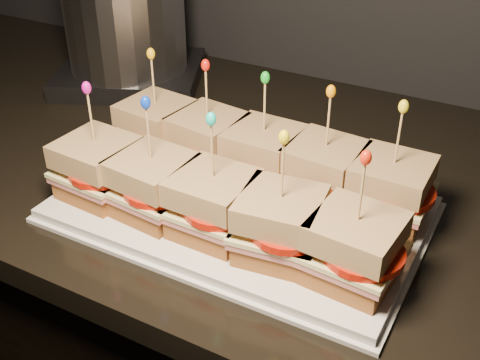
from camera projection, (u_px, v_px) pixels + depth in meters
The scene contains 75 objects.
cabinet at pixel (197, 346), 1.24m from camera, with size 2.25×0.68×0.88m, color black.
granite_slab at pixel (187, 151), 0.99m from camera, with size 2.29×0.72×0.04m, color black.
platter at pixel (240, 209), 0.80m from camera, with size 0.47×0.29×0.02m, color silver.
platter_rim at pixel (240, 213), 0.80m from camera, with size 0.48×0.30×0.01m, color silver.
sandwich_0_bread_bot at pixel (158, 143), 0.91m from camera, with size 0.09×0.09×0.02m, color brown.
sandwich_0_ham at pixel (157, 133), 0.90m from camera, with size 0.10×0.09×0.01m, color #BE6364.
sandwich_0_cheese at pixel (157, 129), 0.90m from camera, with size 0.10×0.10×0.01m, color beige.
sandwich_0_tomato at pixel (161, 128), 0.89m from camera, with size 0.09×0.09×0.01m, color red.
sandwich_0_bread_top at pixel (156, 113), 0.88m from camera, with size 0.09×0.09×0.03m, color brown.
sandwich_0_pick at pixel (153, 84), 0.86m from camera, with size 0.00×0.00×0.09m, color tan.
sandwich_0_frill at pixel (151, 54), 0.84m from camera, with size 0.01×0.01×0.02m, color #F5B20B.
sandwich_1_bread_bot at pixel (208, 157), 0.88m from camera, with size 0.09×0.09×0.02m, color brown.
sandwich_1_ham at pixel (208, 147), 0.87m from camera, with size 0.10×0.09×0.01m, color #BE6364.
sandwich_1_cheese at pixel (208, 143), 0.86m from camera, with size 0.10×0.10×0.01m, color beige.
sandwich_1_tomato at pixel (213, 142), 0.85m from camera, with size 0.09×0.09×0.01m, color red.
sandwich_1_bread_top at pixel (207, 126), 0.85m from camera, with size 0.09×0.09×0.03m, color brown.
sandwich_1_pick at pixel (206, 96), 0.82m from camera, with size 0.00×0.00×0.09m, color tan.
sandwich_1_frill at pixel (205, 65), 0.80m from camera, with size 0.01×0.01×0.02m, color red.
sandwich_2_bread_bot at pixel (263, 172), 0.84m from camera, with size 0.09×0.09×0.02m, color brown.
sandwich_2_ham at pixel (263, 162), 0.83m from camera, with size 0.10×0.09×0.01m, color #BE6364.
sandwich_2_cheese at pixel (263, 158), 0.83m from camera, with size 0.10×0.10×0.01m, color beige.
sandwich_2_tomato at pixel (269, 157), 0.81m from camera, with size 0.09×0.09×0.01m, color red.
sandwich_2_bread_top at pixel (264, 140), 0.81m from camera, with size 0.09×0.09×0.03m, color brown.
sandwich_2_pick at pixel (264, 110), 0.79m from camera, with size 0.00×0.00×0.09m, color tan.
sandwich_2_frill at pixel (265, 78), 0.76m from camera, with size 0.01×0.01×0.02m, color green.
sandwich_3_bread_bot at pixel (322, 189), 0.80m from camera, with size 0.09×0.09×0.02m, color brown.
sandwich_3_ham at pixel (323, 179), 0.79m from camera, with size 0.10×0.09×0.01m, color #BE6364.
sandwich_3_cheese at pixel (324, 174), 0.79m from camera, with size 0.10×0.10×0.01m, color beige.
sandwich_3_tomato at pixel (331, 174), 0.78m from camera, with size 0.09×0.09×0.01m, color red.
sandwich_3_bread_top at pixel (325, 156), 0.78m from camera, with size 0.09×0.09×0.03m, color brown.
sandwich_3_pick at pixel (328, 125), 0.75m from camera, with size 0.00×0.00×0.09m, color tan.
sandwich_3_frill at pixel (331, 91), 0.73m from camera, with size 0.01×0.01×0.02m, color orange.
sandwich_4_bread_bot at pixel (387, 207), 0.77m from camera, with size 0.09×0.09×0.02m, color brown.
sandwich_4_ham at pixel (389, 197), 0.76m from camera, with size 0.10×0.09×0.01m, color #BE6364.
sandwich_4_cheese at pixel (390, 192), 0.75m from camera, with size 0.10×0.10×0.01m, color beige.
sandwich_4_tomato at pixel (399, 192), 0.74m from camera, with size 0.09×0.09×0.01m, color red.
sandwich_4_bread_top at pixel (393, 173), 0.74m from camera, with size 0.09×0.09×0.03m, color brown.
sandwich_4_pick at pixel (398, 141), 0.72m from camera, with size 0.00×0.00×0.09m, color tan.
sandwich_4_frill at pixel (404, 106), 0.69m from camera, with size 0.01×0.01×0.02m, color yellow.
sandwich_5_bread_bot at pixel (101, 185), 0.81m from camera, with size 0.09×0.09×0.02m, color brown.
sandwich_5_ham at pixel (99, 175), 0.80m from camera, with size 0.10×0.09×0.01m, color #BE6364.
sandwich_5_cheese at pixel (99, 170), 0.80m from camera, with size 0.10×0.10×0.01m, color beige.
sandwich_5_tomato at pixel (102, 170), 0.79m from camera, with size 0.09×0.09×0.01m, color red.
sandwich_5_bread_top at pixel (96, 152), 0.78m from camera, with size 0.09×0.09×0.03m, color brown.
sandwich_5_pick at pixel (91, 121), 0.76m from camera, with size 0.00×0.00×0.09m, color tan.
sandwich_5_frill at pixel (86, 88), 0.74m from camera, with size 0.01×0.01×0.02m, color #C50F97.
sandwich_6_bread_bot at pixel (155, 203), 0.78m from camera, with size 0.09×0.09×0.02m, color brown.
sandwich_6_ham at pixel (154, 192), 0.77m from camera, with size 0.10×0.09×0.01m, color #BE6364.
sandwich_6_cheese at pixel (153, 188), 0.76m from camera, with size 0.10×0.10×0.01m, color beige.
sandwich_6_tomato at pixel (158, 187), 0.75m from camera, with size 0.09×0.09×0.01m, color red.
sandwich_6_bread_top at pixel (152, 169), 0.75m from camera, with size 0.09×0.09×0.03m, color brown.
sandwich_6_pick at pixel (149, 137), 0.72m from camera, with size 0.00×0.00×0.09m, color tan.
sandwich_6_frill at pixel (146, 103), 0.70m from camera, with size 0.01×0.01×0.02m, color #0B37D3.
sandwich_7_bread_bot at pixel (214, 222), 0.74m from camera, with size 0.09×0.09×0.02m, color brown.
sandwich_7_ham at pixel (214, 211), 0.73m from camera, with size 0.10×0.09×0.01m, color #BE6364.
sandwich_7_cheese at pixel (214, 207), 0.73m from camera, with size 0.10×0.10×0.01m, color beige.
sandwich_7_tomato at pixel (219, 207), 0.71m from camera, with size 0.09×0.09×0.01m, color red.
sandwich_7_bread_top at pixel (213, 188), 0.71m from camera, with size 0.09×0.09×0.03m, color brown.
sandwich_7_pick at pixel (212, 154), 0.69m from camera, with size 0.00×0.00×0.09m, color tan.
sandwich_7_frill at pixel (211, 119), 0.66m from camera, with size 0.01×0.01×0.02m, color #13CABB.
sandwich_8_bread_bot at pixel (279, 244), 0.70m from camera, with size 0.09×0.09×0.02m, color brown.
sandwich_8_ham at pixel (280, 233), 0.69m from camera, with size 0.10×0.09×0.01m, color #BE6364.
sandwich_8_cheese at pixel (280, 228), 0.69m from camera, with size 0.10×0.10×0.01m, color beige.
sandwich_8_tomato at pixel (288, 228), 0.68m from camera, with size 0.09×0.09×0.01m, color red.
sandwich_8_bread_top at pixel (281, 208), 0.68m from camera, with size 0.09×0.09×0.03m, color brown.
sandwich_8_pick at pixel (282, 174), 0.65m from camera, with size 0.00×0.00×0.09m, color tan.
sandwich_8_frill at pixel (284, 137), 0.63m from camera, with size 0.01×0.01×0.02m, color yellow.
sandwich_9_bread_bot at pixel (352, 268), 0.67m from camera, with size 0.09×0.09×0.02m, color brown.
sandwich_9_ham at pixel (353, 256), 0.66m from camera, with size 0.10×0.09×0.01m, color #BE6364.
sandwich_9_cheese at pixel (354, 251), 0.65m from camera, with size 0.10×0.10×0.01m, color beige.
sandwich_9_tomato at pixel (363, 252), 0.64m from camera, with size 0.09×0.09×0.01m, color red.
sandwich_9_bread_top at pixel (356, 231), 0.64m from camera, with size 0.09×0.09×0.03m, color brown.
sandwich_9_pick at pixel (361, 196), 0.62m from camera, with size 0.00×0.00×0.09m, color tan.
sandwich_9_frill at pixel (366, 158), 0.59m from camera, with size 0.01×0.01×0.02m, color red.
appliance_base at pixel (131, 74), 1.18m from camera, with size 0.27×0.22×0.03m, color #262628.
Camera 1 is at (0.87, 0.93, 1.39)m, focal length 45.00 mm.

